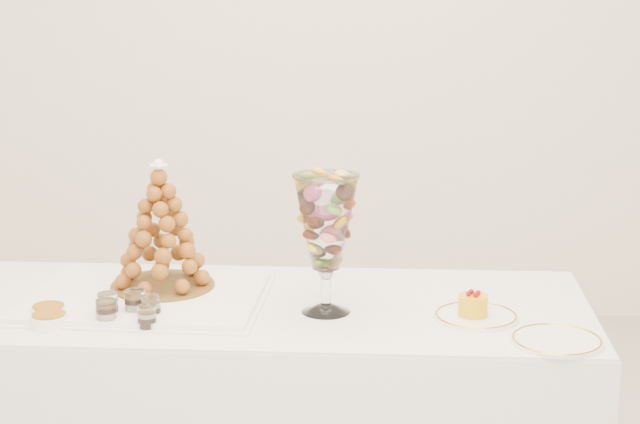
{
  "coord_description": "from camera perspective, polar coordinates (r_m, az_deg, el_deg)",
  "views": [
    {
      "loc": [
        0.09,
        -2.64,
        1.65
      ],
      "look_at": [
        0.01,
        0.22,
        0.93
      ],
      "focal_mm": 60.0,
      "sensor_mm": 36.0,
      "label": 1
    }
  ],
  "objects": [
    {
      "name": "cake_plate",
      "position": [
        2.89,
        8.32,
        -5.55
      ],
      "size": [
        0.22,
        0.22,
        0.01
      ],
      "primitive_type": "cylinder",
      "color": "white",
      "rests_on": "buffet_table"
    },
    {
      "name": "macaron_vase",
      "position": [
        2.85,
        0.32,
        -0.64
      ],
      "size": [
        0.17,
        0.17,
        0.38
      ],
      "color": "white",
      "rests_on": "buffet_table"
    },
    {
      "name": "verrine_b",
      "position": [
        2.91,
        -9.84,
        -4.85
      ],
      "size": [
        0.06,
        0.06,
        0.08
      ],
      "primitive_type": "cylinder",
      "rotation": [
        0.0,
        0.0,
        0.11
      ],
      "color": "white",
      "rests_on": "buffet_table"
    },
    {
      "name": "lace_tray",
      "position": [
        3.04,
        -9.31,
        -4.51
      ],
      "size": [
        0.67,
        0.53,
        0.02
      ],
      "primitive_type": "cube",
      "rotation": [
        0.0,
        0.0,
        -0.07
      ],
      "color": "white",
      "rests_on": "buffet_table"
    },
    {
      "name": "mousse_cake",
      "position": [
        2.88,
        8.16,
        -4.93
      ],
      "size": [
        0.08,
        0.08,
        0.07
      ],
      "color": "#EDAA0B",
      "rests_on": "cake_plate"
    },
    {
      "name": "ramekin_front",
      "position": [
        2.9,
        -14.25,
        -5.62
      ],
      "size": [
        0.1,
        0.1,
        0.03
      ],
      "primitive_type": "cylinder",
      "color": "white",
      "rests_on": "buffet_table"
    },
    {
      "name": "verrine_e",
      "position": [
        2.81,
        -9.22,
        -5.59
      ],
      "size": [
        0.06,
        0.06,
        0.07
      ],
      "primitive_type": "cylinder",
      "rotation": [
        0.0,
        0.0,
        -0.18
      ],
      "color": "white",
      "rests_on": "buffet_table"
    },
    {
      "name": "verrine_a",
      "position": [
        2.91,
        -11.24,
        -4.95
      ],
      "size": [
        0.07,
        0.07,
        0.07
      ],
      "primitive_type": "cylinder",
      "rotation": [
        0.0,
        0.0,
        -0.26
      ],
      "color": "white",
      "rests_on": "buffet_table"
    },
    {
      "name": "croquembouche",
      "position": [
        3.04,
        -8.5,
        -0.72
      ],
      "size": [
        0.3,
        0.3,
        0.37
      ],
      "rotation": [
        0.0,
        0.0,
        0.13
      ],
      "color": "brown",
      "rests_on": "lace_tray"
    },
    {
      "name": "verrine_d",
      "position": [
        2.85,
        -11.32,
        -5.31
      ],
      "size": [
        0.06,
        0.06,
        0.07
      ],
      "primitive_type": "cylinder",
      "rotation": [
        0.0,
        0.0,
        -0.17
      ],
      "color": "white",
      "rests_on": "buffet_table"
    },
    {
      "name": "ramekin_back",
      "position": [
        2.96,
        -14.28,
        -5.18
      ],
      "size": [
        0.09,
        0.09,
        0.03
      ],
      "primitive_type": "cylinder",
      "color": "white",
      "rests_on": "buffet_table"
    },
    {
      "name": "buffet_table",
      "position": [
        3.11,
        -2.64,
        -10.83
      ],
      "size": [
        1.81,
        0.78,
        0.68
      ],
      "rotation": [
        0.0,
        0.0,
        -0.04
      ],
      "color": "white",
      "rests_on": "ground"
    },
    {
      "name": "verrine_c",
      "position": [
        2.88,
        -9.0,
        -5.06
      ],
      "size": [
        0.06,
        0.06,
        0.07
      ],
      "primitive_type": "cylinder",
      "rotation": [
        0.0,
        0.0,
        -0.08
      ],
      "color": "white",
      "rests_on": "buffet_table"
    },
    {
      "name": "spare_plate",
      "position": [
        2.76,
        12.51,
        -6.73
      ],
      "size": [
        0.23,
        0.23,
        0.01
      ],
      "primitive_type": "cylinder",
      "color": "white",
      "rests_on": "buffet_table"
    }
  ]
}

